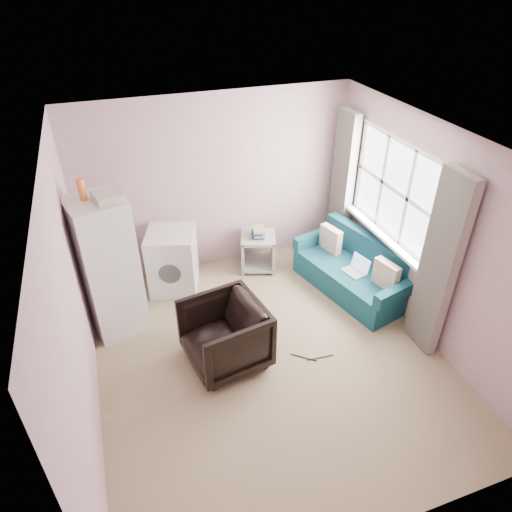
% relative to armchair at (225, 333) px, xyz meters
% --- Properties ---
extents(room, '(3.84, 4.24, 2.54)m').
position_rel_armchair_xyz_m(room, '(0.51, -0.09, 0.83)').
color(room, '#917D5F').
rests_on(room, ground).
extents(armchair, '(0.90, 0.94, 0.85)m').
position_rel_armchair_xyz_m(armchair, '(0.00, 0.00, 0.00)').
color(armchair, black).
rests_on(armchair, ground).
extents(fridge, '(0.73, 0.73, 1.97)m').
position_rel_armchair_xyz_m(fridge, '(-1.09, 1.04, 0.46)').
color(fridge, silver).
rests_on(fridge, ground).
extents(washing_machine, '(0.77, 0.77, 0.87)m').
position_rel_armchair_xyz_m(washing_machine, '(-0.28, 1.57, 0.03)').
color(washing_machine, silver).
rests_on(washing_machine, ground).
extents(side_table, '(0.61, 0.61, 0.66)m').
position_rel_armchair_xyz_m(side_table, '(0.97, 1.65, -0.11)').
color(side_table, gray).
rests_on(side_table, ground).
extents(sofa, '(1.16, 1.82, 0.75)m').
position_rel_armchair_xyz_m(sofa, '(2.05, 0.72, -0.15)').
color(sofa, '#144C5B').
rests_on(sofa, ground).
extents(window_dressing, '(0.17, 2.62, 2.18)m').
position_rel_armchair_xyz_m(window_dressing, '(2.28, 0.60, 0.68)').
color(window_dressing, white).
rests_on(window_dressing, ground).
extents(floor_cables, '(0.46, 0.21, 0.01)m').
position_rel_armchair_xyz_m(floor_cables, '(0.95, -0.30, -0.42)').
color(floor_cables, black).
rests_on(floor_cables, ground).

